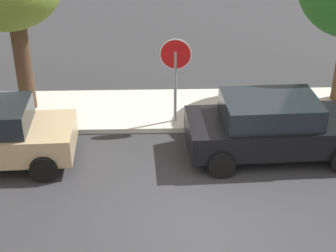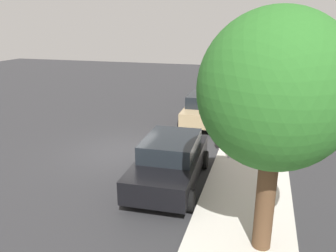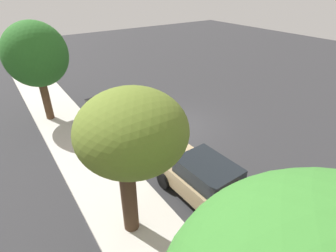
{
  "view_description": "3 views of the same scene",
  "coord_description": "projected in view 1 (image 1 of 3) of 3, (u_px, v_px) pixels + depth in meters",
  "views": [
    {
      "loc": [
        -0.95,
        -8.36,
        6.71
      ],
      "look_at": [
        -0.64,
        1.91,
        1.21
      ],
      "focal_mm": 55.0,
      "sensor_mm": 36.0,
      "label": 1
    },
    {
      "loc": [
        11.17,
        5.29,
        4.94
      ],
      "look_at": [
        0.11,
        2.01,
        1.33
      ],
      "focal_mm": 35.0,
      "sensor_mm": 36.0,
      "label": 2
    },
    {
      "loc": [
        -9.89,
        7.48,
        6.95
      ],
      "look_at": [
        -0.86,
        1.27,
        0.77
      ],
      "focal_mm": 28.0,
      "sensor_mm": 36.0,
      "label": 3
    }
  ],
  "objects": [
    {
      "name": "stop_sign",
      "position": [
        175.0,
        67.0,
        13.47
      ],
      "size": [
        0.83,
        0.09,
        2.49
      ],
      "color": "gray",
      "rests_on": "ground_plane"
    },
    {
      "name": "sidewalk_curb",
      "position": [
        187.0,
        109.0,
        14.98
      ],
      "size": [
        32.0,
        2.56,
        0.14
      ],
      "primitive_type": "cube",
      "color": "beige",
      "rests_on": "ground_plane"
    },
    {
      "name": "ground_plane",
      "position": [
        202.0,
        221.0,
        10.56
      ],
      "size": [
        60.0,
        60.0,
        0.0
      ],
      "primitive_type": "plane",
      "color": "#2D2D30"
    },
    {
      "name": "parked_car_black",
      "position": [
        273.0,
        126.0,
        12.55
      ],
      "size": [
        4.35,
        2.22,
        1.53
      ],
      "color": "black",
      "rests_on": "ground_plane"
    }
  ]
}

